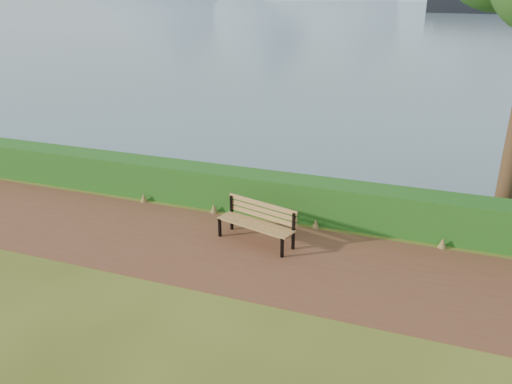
% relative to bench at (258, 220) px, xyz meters
% --- Properties ---
extents(ground, '(140.00, 140.00, 0.00)m').
position_rel_bench_xyz_m(ground, '(-0.52, -0.94, -0.53)').
color(ground, '#465317').
rests_on(ground, ground).
extents(path, '(40.00, 3.40, 0.01)m').
position_rel_bench_xyz_m(path, '(-0.52, -0.64, -0.53)').
color(path, brown).
rests_on(path, ground).
extents(hedge, '(32.00, 0.85, 1.00)m').
position_rel_bench_xyz_m(hedge, '(-0.52, 1.66, -0.03)').
color(hedge, '#164D16').
rests_on(hedge, ground).
extents(water, '(700.00, 510.00, 0.00)m').
position_rel_bench_xyz_m(water, '(-0.52, 259.06, -0.53)').
color(water, '#466471').
rests_on(water, ground).
extents(bench, '(1.92, 1.00, 0.92)m').
position_rel_bench_xyz_m(bench, '(0.00, 0.00, 0.00)').
color(bench, black).
rests_on(bench, ground).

